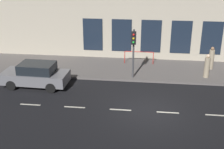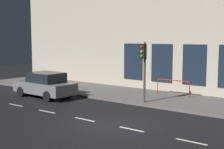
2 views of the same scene
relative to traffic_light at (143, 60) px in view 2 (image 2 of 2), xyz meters
The scene contains 7 objects.
ground_plane 5.13m from the traffic_light, 164.90° to the right, with size 60.00×60.00×0.00m, color black.
sidewalk 3.32m from the traffic_light, 31.13° to the right, with size 4.50×32.00×0.15m.
building_facade 4.99m from the traffic_light, 14.59° to the right, with size 0.65×32.00×8.76m.
lane_centre_line 5.45m from the traffic_light, 153.38° to the right, with size 0.12×27.20×0.01m.
traffic_light is the anchor object (origin of this frame).
parked_car_0 6.63m from the traffic_light, 105.74° to the left, with size 1.99×4.28×1.58m.
red_railing 3.42m from the traffic_light, ahead, with size 0.05×2.23×0.97m.
Camera 2 is at (-10.63, -8.16, 3.74)m, focal length 51.42 mm.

